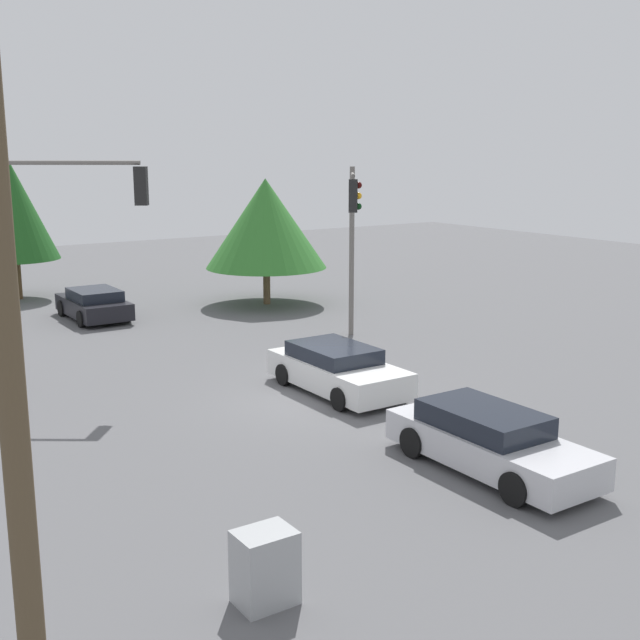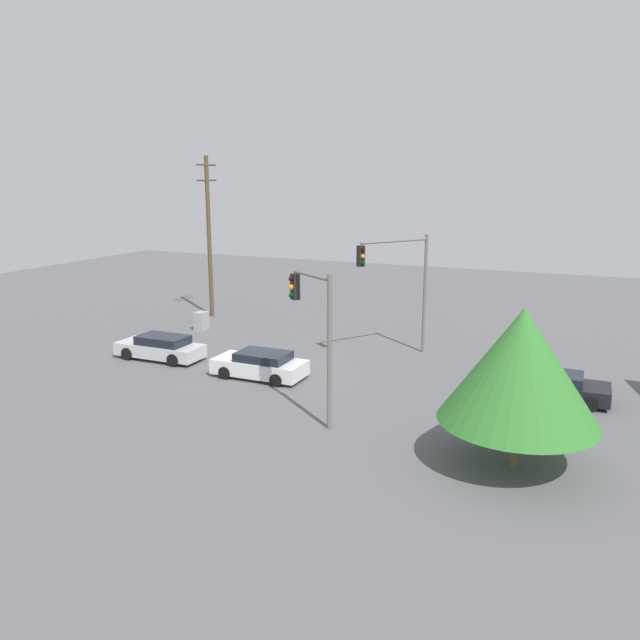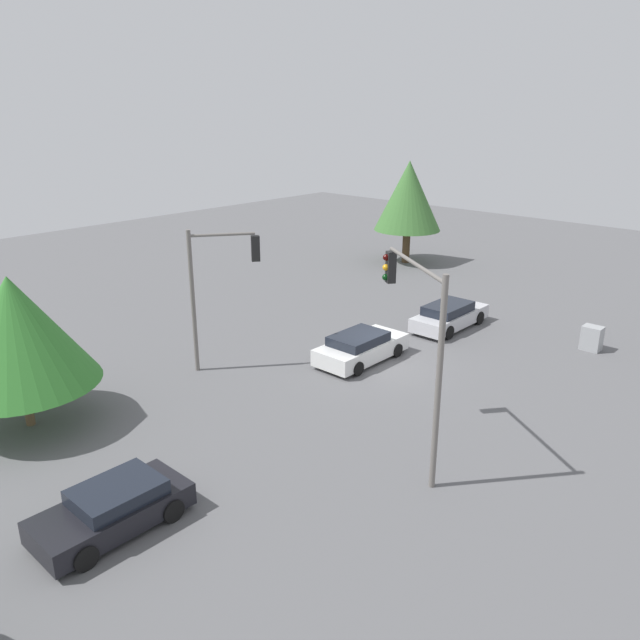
# 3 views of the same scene
# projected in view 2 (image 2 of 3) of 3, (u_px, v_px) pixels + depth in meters

# --- Properties ---
(ground_plane) EXTENTS (80.00, 80.00, 0.00)m
(ground_plane) POSITION_uv_depth(u_px,v_px,m) (267.00, 370.00, 31.30)
(ground_plane) COLOR #5B5B5E
(sedan_white) EXTENTS (2.05, 4.49, 1.28)m
(sedan_white) POSITION_uv_depth(u_px,v_px,m) (260.00, 365.00, 30.08)
(sedan_white) COLOR silver
(sedan_white) RESTS_ON ground_plane
(sedan_silver) EXTENTS (1.92, 4.76, 1.30)m
(sedan_silver) POSITION_uv_depth(u_px,v_px,m) (161.00, 347.00, 33.10)
(sedan_silver) COLOR silver
(sedan_silver) RESTS_ON ground_plane
(sedan_dark) EXTENTS (2.01, 4.07, 1.23)m
(sedan_dark) POSITION_uv_depth(u_px,v_px,m) (559.00, 387.00, 27.00)
(sedan_dark) COLOR black
(sedan_dark) RESTS_ON ground_plane
(traffic_signal_main) EXTENTS (3.86, 2.74, 6.50)m
(traffic_signal_main) POSITION_uv_depth(u_px,v_px,m) (401.00, 274.00, 32.74)
(traffic_signal_main) COLOR slate
(traffic_signal_main) RESTS_ON ground_plane
(traffic_signal_cross) EXTENTS (1.84, 2.47, 6.03)m
(traffic_signal_cross) POSITION_uv_depth(u_px,v_px,m) (314.00, 320.00, 24.07)
(traffic_signal_cross) COLOR slate
(traffic_signal_cross) RESTS_ON ground_plane
(utility_pole_tall) EXTENTS (2.20, 0.28, 10.87)m
(utility_pole_tall) POSITION_uv_depth(u_px,v_px,m) (209.00, 234.00, 42.31)
(utility_pole_tall) COLOR brown
(utility_pole_tall) RESTS_ON ground_plane
(electrical_cabinet) EXTENTS (0.86, 0.67, 1.14)m
(electrical_cabinet) POSITION_uv_depth(u_px,v_px,m) (201.00, 321.00, 39.56)
(electrical_cabinet) COLOR #9EA0A3
(electrical_cabinet) RESTS_ON ground_plane
(tree_far) EXTENTS (5.22, 5.22, 5.43)m
(tree_far) POSITION_uv_depth(u_px,v_px,m) (521.00, 366.00, 20.17)
(tree_far) COLOR brown
(tree_far) RESTS_ON ground_plane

